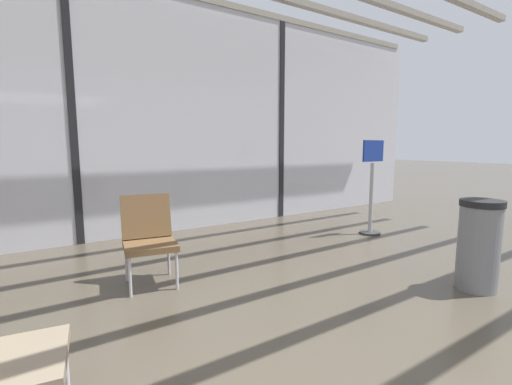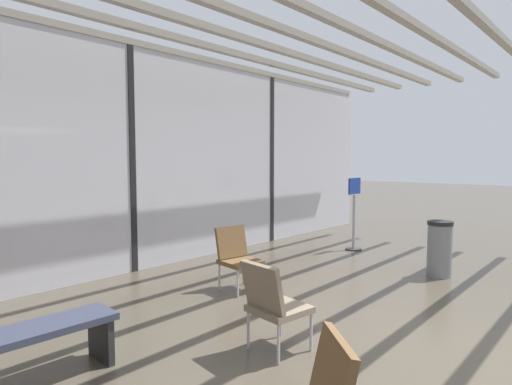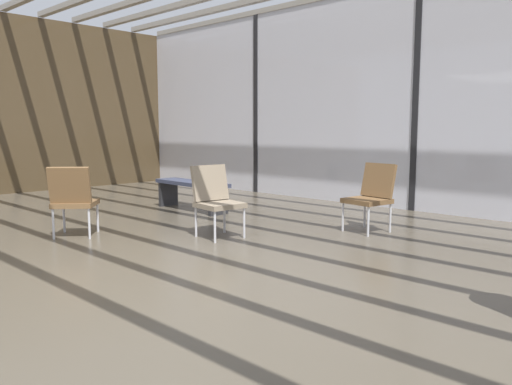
# 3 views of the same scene
# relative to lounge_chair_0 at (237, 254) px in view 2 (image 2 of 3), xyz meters

# --- Properties ---
(ground_plane) EXTENTS (60.00, 60.00, 0.00)m
(ground_plane) POSITION_rel_lounge_chair_0_xyz_m (-0.40, -3.25, -0.49)
(ground_plane) COLOR #4C4438
(glass_curtain_wall) EXTENTS (14.00, 0.08, 3.59)m
(glass_curtain_wall) POSITION_rel_lounge_chair_0_xyz_m (-0.40, 1.95, 1.30)
(glass_curtain_wall) COLOR silver
(glass_curtain_wall) RESTS_ON ground
(window_mullion_1) EXTENTS (0.10, 0.12, 3.59)m
(window_mullion_1) POSITION_rel_lounge_chair_0_xyz_m (-0.40, 1.95, 1.30)
(window_mullion_1) COLOR black
(window_mullion_1) RESTS_ON ground
(window_mullion_2) EXTENTS (0.10, 0.12, 3.59)m
(window_mullion_2) POSITION_rel_lounge_chair_0_xyz_m (3.10, 1.95, 1.30)
(window_mullion_2) COLOR black
(window_mullion_2) RESTS_ON ground
(lounge_chair_0) EXTENTS (0.56, 0.59, 0.87)m
(lounge_chair_0) POSITION_rel_lounge_chair_0_xyz_m (0.00, 0.00, 0.00)
(lounge_chair_0) COLOR brown
(lounge_chair_0) RESTS_ON ground
(lounge_chair_3) EXTENTS (0.59, 0.55, 0.87)m
(lounge_chair_3) POSITION_rel_lounge_chair_0_xyz_m (-1.20, -1.61, 0.00)
(lounge_chair_3) COLOR #7F705B
(lounge_chair_3) RESTS_ON ground
(waiting_bench) EXTENTS (1.51, 0.46, 0.47)m
(waiting_bench) POSITION_rel_lounge_chair_0_xyz_m (-3.00, -0.53, -0.13)
(waiting_bench) COLOR #33384C
(waiting_bench) RESTS_ON ground
(trash_bin) EXTENTS (0.38, 0.38, 0.86)m
(trash_bin) POSITION_rel_lounge_chair_0_xyz_m (2.55, -1.89, -0.06)
(trash_bin) COLOR slate
(trash_bin) RESTS_ON ground
(info_sign) EXTENTS (0.44, 0.32, 1.44)m
(info_sign) POSITION_rel_lounge_chair_0_xyz_m (3.44, 0.06, 0.18)
(info_sign) COLOR #333333
(info_sign) RESTS_ON ground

